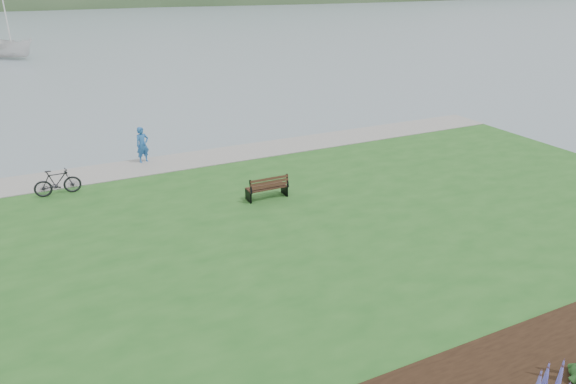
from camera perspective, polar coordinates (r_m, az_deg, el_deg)
name	(u,v)px	position (r m, az deg, el deg)	size (l,w,h in m)	color
ground	(223,240)	(16.63, -7.26, -5.31)	(600.00, 600.00, 0.00)	slate
lawn	(245,263)	(14.88, -4.76, -7.92)	(34.00, 20.00, 0.40)	#20521D
shoreline_path	(169,163)	(22.61, -13.05, 3.15)	(34.00, 2.20, 0.03)	gray
far_hillside	(108,4)	(185.79, -19.33, 19.16)	(580.00, 80.00, 38.00)	#2E4A29
park_bench	(268,187)	(18.33, -2.28, 0.55)	(1.48, 0.60, 0.91)	black
person	(142,142)	(22.73, -15.90, 5.37)	(0.67, 0.46, 1.84)	#22599C
bicycle_b	(57,182)	(20.47, -24.26, 1.00)	(1.61, 0.47, 0.97)	black
sailboat	(14,59)	(61.75, -28.12, 12.93)	(9.45, 9.62, 24.90)	silver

